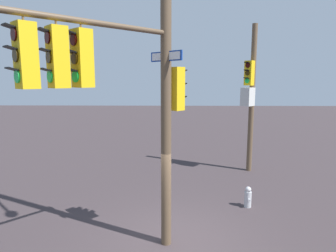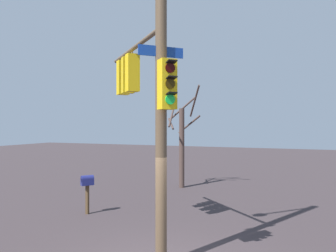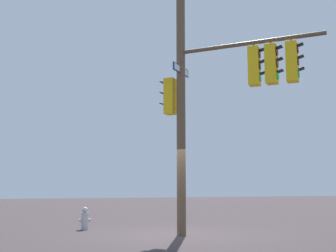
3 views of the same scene
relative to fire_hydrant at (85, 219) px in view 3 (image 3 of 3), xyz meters
name	(u,v)px [view 3 (image 3 of 3)]	position (x,y,z in m)	size (l,w,h in m)	color
ground_plane	(174,235)	(-2.21, 2.53, -0.34)	(80.00, 80.00, 0.00)	#392F32
main_signal_pole_assembly	(208,66)	(-3.03, 3.28, 4.65)	(3.61, 5.13, 9.60)	brown
fire_hydrant	(85,219)	(0.00, 0.00, 0.00)	(0.38, 0.24, 0.73)	#B2B2B7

